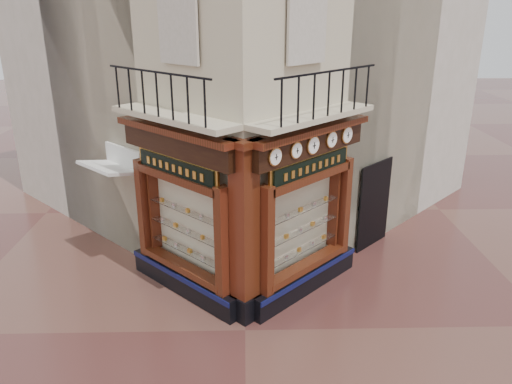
{
  "coord_description": "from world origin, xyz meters",
  "views": [
    {
      "loc": [
        0.01,
        -8.78,
        6.31
      ],
      "look_at": [
        0.27,
        2.0,
        2.35
      ],
      "focal_mm": 35.0,
      "sensor_mm": 36.0,
      "label": 1
    }
  ],
  "objects_px": {
    "clock_a": "(275,157)",
    "awning": "(118,260)",
    "clock_e": "(347,135)",
    "clock_d": "(332,140)",
    "clock_c": "(313,145)",
    "corner_pilaster": "(244,236)",
    "signboard_left": "(176,168)",
    "signboard_right": "(311,167)",
    "clock_b": "(296,150)"
  },
  "relations": [
    {
      "from": "clock_e",
      "to": "clock_d",
      "type": "bearing_deg",
      "value": -180.0
    },
    {
      "from": "signboard_left",
      "to": "signboard_right",
      "type": "distance_m",
      "value": 2.92
    },
    {
      "from": "clock_a",
      "to": "awning",
      "type": "height_order",
      "value": "clock_a"
    },
    {
      "from": "clock_e",
      "to": "awning",
      "type": "relative_size",
      "value": 0.26
    },
    {
      "from": "clock_c",
      "to": "signboard_left",
      "type": "height_order",
      "value": "clock_c"
    },
    {
      "from": "clock_e",
      "to": "signboard_right",
      "type": "distance_m",
      "value": 1.26
    },
    {
      "from": "clock_c",
      "to": "signboard_right",
      "type": "height_order",
      "value": "clock_c"
    },
    {
      "from": "clock_c",
      "to": "clock_e",
      "type": "bearing_deg",
      "value": 0.0
    },
    {
      "from": "clock_b",
      "to": "awning",
      "type": "bearing_deg",
      "value": 108.53
    },
    {
      "from": "signboard_left",
      "to": "clock_b",
      "type": "bearing_deg",
      "value": -147.4
    },
    {
      "from": "clock_d",
      "to": "clock_c",
      "type": "bearing_deg",
      "value": -180.0
    },
    {
      "from": "clock_d",
      "to": "clock_e",
      "type": "height_order",
      "value": "clock_e"
    },
    {
      "from": "clock_c",
      "to": "signboard_left",
      "type": "bearing_deg",
      "value": 131.9
    },
    {
      "from": "clock_a",
      "to": "clock_d",
      "type": "bearing_deg",
      "value": 0.0
    },
    {
      "from": "corner_pilaster",
      "to": "clock_e",
      "type": "relative_size",
      "value": 9.91
    },
    {
      "from": "signboard_left",
      "to": "clock_d",
      "type": "bearing_deg",
      "value": -129.78
    },
    {
      "from": "clock_a",
      "to": "clock_c",
      "type": "distance_m",
      "value": 1.2
    },
    {
      "from": "clock_b",
      "to": "clock_d",
      "type": "relative_size",
      "value": 0.92
    },
    {
      "from": "clock_d",
      "to": "awning",
      "type": "bearing_deg",
      "value": 120.77
    },
    {
      "from": "clock_d",
      "to": "signboard_left",
      "type": "bearing_deg",
      "value": 140.22
    },
    {
      "from": "clock_a",
      "to": "signboard_left",
      "type": "bearing_deg",
      "value": 108.99
    },
    {
      "from": "clock_b",
      "to": "clock_e",
      "type": "xyz_separation_m",
      "value": [
        1.29,
        1.29,
        -0.0
      ]
    },
    {
      "from": "clock_a",
      "to": "signboard_right",
      "type": "bearing_deg",
      "value": 4.8
    },
    {
      "from": "clock_e",
      "to": "signboard_right",
      "type": "relative_size",
      "value": 0.21
    },
    {
      "from": "clock_b",
      "to": "signboard_right",
      "type": "relative_size",
      "value": 0.18
    },
    {
      "from": "clock_c",
      "to": "awning",
      "type": "relative_size",
      "value": 0.26
    },
    {
      "from": "clock_e",
      "to": "awning",
      "type": "height_order",
      "value": "clock_e"
    },
    {
      "from": "signboard_right",
      "to": "clock_d",
      "type": "bearing_deg",
      "value": -11.4
    },
    {
      "from": "clock_c",
      "to": "signboard_right",
      "type": "relative_size",
      "value": 0.21
    },
    {
      "from": "clock_a",
      "to": "signboard_left",
      "type": "distance_m",
      "value": 2.36
    },
    {
      "from": "clock_a",
      "to": "clock_b",
      "type": "xyz_separation_m",
      "value": [
        0.45,
        0.45,
        0.0
      ]
    },
    {
      "from": "corner_pilaster",
      "to": "clock_b",
      "type": "height_order",
      "value": "corner_pilaster"
    },
    {
      "from": "clock_c",
      "to": "corner_pilaster",
      "type": "bearing_deg",
      "value": 165.38
    },
    {
      "from": "corner_pilaster",
      "to": "awning",
      "type": "xyz_separation_m",
      "value": [
        -3.38,
        2.67,
        -1.95
      ]
    },
    {
      "from": "corner_pilaster",
      "to": "awning",
      "type": "height_order",
      "value": "corner_pilaster"
    },
    {
      "from": "corner_pilaster",
      "to": "clock_b",
      "type": "bearing_deg",
      "value": -21.65
    },
    {
      "from": "clock_c",
      "to": "clock_e",
      "type": "relative_size",
      "value": 1.01
    },
    {
      "from": "clock_a",
      "to": "clock_e",
      "type": "height_order",
      "value": "clock_e"
    },
    {
      "from": "corner_pilaster",
      "to": "clock_d",
      "type": "bearing_deg",
      "value": -10.52
    },
    {
      "from": "clock_a",
      "to": "awning",
      "type": "bearing_deg",
      "value": 101.22
    },
    {
      "from": "awning",
      "to": "signboard_right",
      "type": "height_order",
      "value": "signboard_right"
    },
    {
      "from": "clock_b",
      "to": "awning",
      "type": "relative_size",
      "value": 0.23
    },
    {
      "from": "clock_a",
      "to": "awning",
      "type": "relative_size",
      "value": 0.24
    },
    {
      "from": "awning",
      "to": "signboard_left",
      "type": "height_order",
      "value": "signboard_left"
    },
    {
      "from": "awning",
      "to": "signboard_right",
      "type": "distance_m",
      "value": 5.98
    },
    {
      "from": "clock_e",
      "to": "awning",
      "type": "xyz_separation_m",
      "value": [
        -5.73,
        0.92,
        -3.62
      ]
    },
    {
      "from": "clock_b",
      "to": "clock_e",
      "type": "relative_size",
      "value": 0.88
    },
    {
      "from": "clock_c",
      "to": "clock_d",
      "type": "distance_m",
      "value": 0.66
    },
    {
      "from": "clock_a",
      "to": "signboard_left",
      "type": "height_order",
      "value": "clock_a"
    },
    {
      "from": "awning",
      "to": "signboard_right",
      "type": "xyz_separation_m",
      "value": [
        4.84,
        -1.65,
        3.1
      ]
    }
  ]
}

